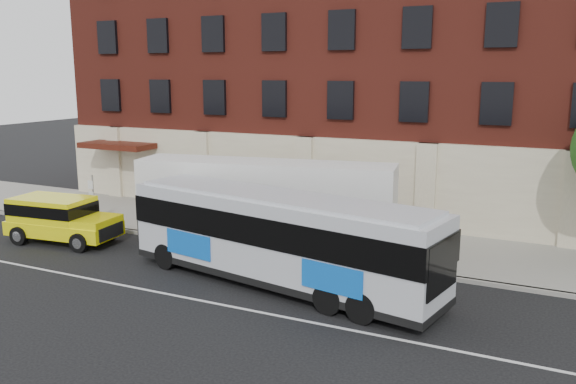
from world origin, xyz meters
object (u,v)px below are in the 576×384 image
at_px(city_bus, 279,236).
at_px(shipping_container, 265,204).
at_px(sign_pole, 93,197).
at_px(yellow_suv, 59,217).

relative_size(city_bus, shipping_container, 1.08).
bearing_deg(sign_pole, city_bus, -15.87).
relative_size(sign_pole, shipping_container, 0.23).
bearing_deg(yellow_suv, shipping_container, 22.16).
height_order(city_bus, yellow_suv, city_bus).
relative_size(yellow_suv, shipping_container, 0.47).
bearing_deg(city_bus, shipping_container, 123.70).
xyz_separation_m(sign_pole, city_bus, (11.51, -3.27, 0.33)).
xyz_separation_m(yellow_suv, shipping_container, (8.29, 3.37, 0.67)).
distance_m(city_bus, yellow_suv, 11.02).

